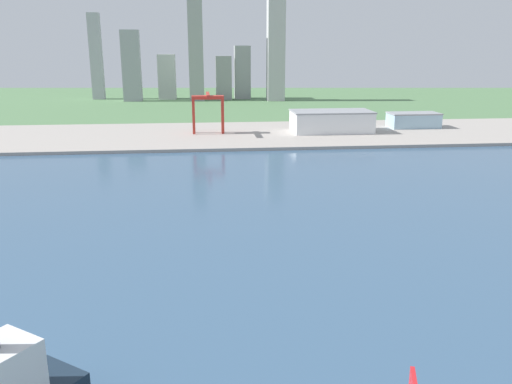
% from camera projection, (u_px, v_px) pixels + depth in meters
% --- Properties ---
extents(ground_plane, '(2400.00, 2400.00, 0.00)m').
position_uv_depth(ground_plane, '(274.00, 195.00, 276.16)').
color(ground_plane, '#50774B').
extents(water_bay, '(840.00, 360.00, 0.15)m').
position_uv_depth(water_bay, '(293.00, 233.00, 218.61)').
color(water_bay, '#385675').
rests_on(water_bay, ground).
extents(industrial_pier, '(840.00, 140.00, 2.50)m').
position_uv_depth(industrial_pier, '(244.00, 135.00, 457.99)').
color(industrial_pier, '#A09890').
rests_on(industrial_pier, ground).
extents(port_crane_red, '(27.31, 36.41, 34.85)m').
position_uv_depth(port_crane_red, '(208.00, 104.00, 449.79)').
color(port_crane_red, '#B72D23').
rests_on(port_crane_red, industrial_pier).
extents(warehouse_main, '(70.06, 37.96, 18.45)m').
position_uv_depth(warehouse_main, '(331.00, 121.00, 463.33)').
color(warehouse_main, white).
rests_on(warehouse_main, industrial_pier).
extents(warehouse_annex, '(45.97, 24.30, 13.67)m').
position_uv_depth(warehouse_annex, '(413.00, 120.00, 488.63)').
color(warehouse_annex, '#99BCD1').
rests_on(warehouse_annex, industrial_pier).
extents(distant_skyline, '(278.11, 68.52, 159.51)m').
position_uv_depth(distant_skyline, '(204.00, 59.00, 757.01)').
color(distant_skyline, '#A3A3AD').
rests_on(distant_skyline, ground).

